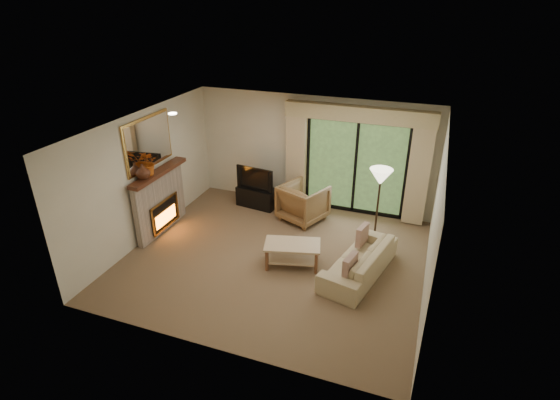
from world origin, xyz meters
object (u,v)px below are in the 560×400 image
(media_console, at_px, (257,197))
(sofa, at_px, (359,260))
(armchair, at_px, (303,202))
(coffee_table, at_px, (292,254))

(media_console, height_order, sofa, sofa)
(armchair, distance_m, sofa, 2.27)
(sofa, bearing_deg, media_console, -111.45)
(coffee_table, bearing_deg, sofa, -7.82)
(media_console, xyz_separation_m, sofa, (2.79, -1.91, 0.05))
(coffee_table, bearing_deg, media_console, 112.67)
(media_console, relative_size, armchair, 1.02)
(media_console, distance_m, sofa, 3.38)
(armchair, xyz_separation_m, sofa, (1.57, -1.64, -0.14))
(media_console, distance_m, coffee_table, 2.59)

